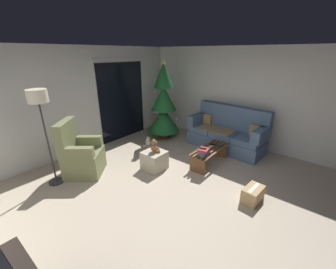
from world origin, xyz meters
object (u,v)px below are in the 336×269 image
Objects in this scene: couch at (227,133)px; cell_phone at (203,148)px; remote_graphite at (220,146)px; armchair at (81,155)px; remote_black at (213,144)px; coffee_table at (210,154)px; remote_white at (210,147)px; cardboard_box_taped_mid_floor at (253,194)px; book_stack at (204,152)px; teddy_bear_chestnut at (155,147)px; christmas_tree at (164,105)px; floor_lamp at (39,106)px; teddy_bear_cream_by_tree at (148,142)px; ottoman at (154,160)px.

cell_phone is (-1.42, -0.13, 0.12)m from couch.
remote_graphite is 0.14× the size of armchair.
coffee_table is at bearing 2.47° from remote_black.
remote_white is 0.37× the size of cardboard_box_taped_mid_floor.
book_stack is 1.76× the size of cell_phone.
armchair is at bearing 136.63° from teddy_bear_chestnut.
remote_black is 0.14× the size of armchair.
teddy_bear_chestnut is at bearing -145.39° from christmas_tree.
floor_lamp is at bearing 137.62° from book_stack.
cardboard_box_taped_mid_floor is at bearing 150.00° from remote_white.
couch is 0.99m from remote_white.
christmas_tree is at bearing 73.16° from coffee_table.
floor_lamp is (-2.15, 1.96, 1.06)m from book_stack.
coffee_table is at bearing -12.68° from cell_phone.
remote_white is at bearing 11.09° from book_stack.
book_stack is (-0.60, -0.10, 0.07)m from remote_black.
cell_phone is at bearing -48.63° from armchair.
armchair is 1.81m from teddy_bear_cream_by_tree.
teddy_bear_chestnut is (1.60, -1.12, -0.99)m from floor_lamp.
cell_phone is 2.47m from armchair.
teddy_bear_chestnut is at bearing 123.19° from book_stack.
cardboard_box_taped_mid_floor is (0.28, -2.00, -0.07)m from ottoman.
coffee_table is 7.05× the size of remote_white.
cardboard_box_taped_mid_floor is at bearing -111.94° from christmas_tree.
remote_black is 0.15m from remote_graphite.
remote_graphite is 1.08× the size of cell_phone.
remote_white is 0.25m from remote_graphite.
couch is at bearing -74.01° from christmas_tree.
teddy_bear_chestnut is (-1.97, 0.70, 0.12)m from couch.
floor_lamp is at bearing 169.82° from armchair.
remote_black is 1.73m from teddy_bear_cream_by_tree.
armchair reaches higher than cardboard_box_taped_mid_floor.
cell_phone reaches higher than coffee_table.
floor_lamp is (-2.76, 1.86, 1.12)m from remote_black.
remote_white is at bearing -40.81° from armchair.
teddy_bear_chestnut reaches higher than remote_white.
teddy_bear_chestnut is 2.04m from cardboard_box_taped_mid_floor.
remote_white is 0.35× the size of ottoman.
remote_graphite reaches higher than cardboard_box_taped_mid_floor.
book_stack reaches higher than cardboard_box_taped_mid_floor.
teddy_bear_cream_by_tree is (-0.49, 1.80, -0.26)m from remote_graphite.
teddy_bear_chestnut is (-0.93, 0.80, 0.27)m from coffee_table.
christmas_tree is at bearing 36.24° from remote_graphite.
floor_lamp reaches higher than couch.
teddy_bear_chestnut reaches higher than ottoman.
teddy_bear_cream_by_tree is at bearing 52.02° from teddy_bear_chestnut.
remote_graphite is 3.62m from floor_lamp.
armchair is at bearing 176.11° from teddy_bear_cream_by_tree.
teddy_bear_cream_by_tree is at bearing 67.16° from cell_phone.
couch is 1.43m from book_stack.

